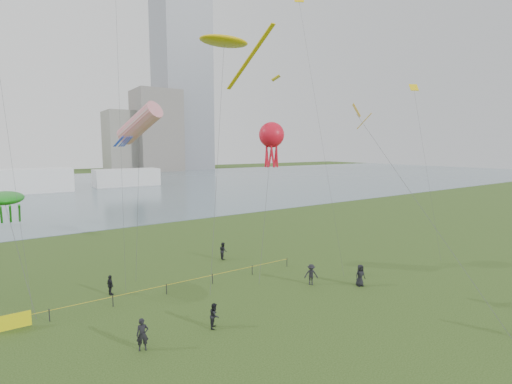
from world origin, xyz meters
TOP-DOWN VIEW (x-y plane):
  - ground_plane at (0.00, 0.00)m, footprint 400.00×400.00m
  - lake at (0.00, 100.00)m, footprint 400.00×120.00m
  - tower at (62.00, 168.00)m, footprint 24.00×24.00m
  - building_mid at (46.00, 162.00)m, footprint 20.00×20.00m
  - building_low at (32.00, 168.00)m, footprint 16.00×18.00m
  - pavilion_left at (-12.00, 95.00)m, footprint 22.00×8.00m
  - pavilion_right at (14.00, 98.00)m, footprint 18.00×7.00m
  - fence at (-11.98, 13.74)m, footprint 24.07×0.07m
  - spectator_a at (-5.29, 6.90)m, footprint 0.96×0.99m
  - spectator_b at (4.82, 8.93)m, footprint 1.29×1.19m
  - spectator_c at (-9.49, 16.08)m, footprint 0.56×0.98m
  - spectator_d at (7.98, 6.47)m, footprint 0.99×0.76m
  - spectator_f at (-9.87, 6.85)m, footprint 0.76×0.60m
  - spectator_g at (2.22, 19.22)m, footprint 0.77×0.93m
  - kite_stingray at (2.06, 18.17)m, footprint 7.66×10.01m
  - kite_windsock at (-5.64, 19.75)m, footprint 4.17×4.98m
  - kite_creature at (-15.81, 20.09)m, footprint 2.63×7.89m
  - kite_octopus at (4.30, 13.83)m, footprint 4.15×3.53m
  - kite_delta at (10.81, 9.06)m, footprint 4.74×16.44m

SIDE VIEW (x-z plane):
  - ground_plane at x=0.00m, z-range 0.00..0.00m
  - lake at x=0.00m, z-range -0.02..0.06m
  - fence at x=-11.98m, z-range 0.03..1.08m
  - spectator_c at x=-9.49m, z-range 0.00..1.58m
  - spectator_a at x=-5.29m, z-range 0.00..1.60m
  - spectator_b at x=4.82m, z-range 0.00..1.75m
  - spectator_g at x=2.22m, z-range 0.00..1.76m
  - spectator_d at x=7.98m, z-range 0.00..1.80m
  - spectator_f at x=-9.87m, z-range 0.00..1.84m
  - pavilion_right at x=14.00m, z-range 0.00..5.00m
  - pavilion_left at x=-12.00m, z-range 0.00..6.00m
  - kite_creature at x=-15.81m, z-range 3.55..11.64m
  - kite_octopus at x=4.30m, z-range 5.59..19.20m
  - kite_windsock at x=-5.64m, z-range 5.78..21.06m
  - kite_delta at x=10.81m, z-range 6.09..21.35m
  - building_low at x=32.00m, z-range 0.00..28.00m
  - building_mid at x=46.00m, z-range 0.00..38.00m
  - kite_stingray at x=2.06m, z-range 10.29..31.82m
  - tower at x=62.00m, z-range 0.00..120.00m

